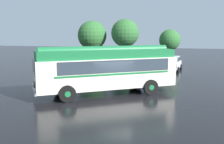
{
  "coord_description": "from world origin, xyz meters",
  "views": [
    {
      "loc": [
        4.42,
        -17.26,
        4.42
      ],
      "look_at": [
        -0.82,
        2.1,
        1.4
      ],
      "focal_mm": 42.0,
      "sensor_mm": 36.0,
      "label": 1
    }
  ],
  "objects_px": {
    "vintage_bus": "(106,68)",
    "car_near_left": "(104,61)",
    "car_far_right": "(172,63)",
    "car_mid_right": "(149,62)",
    "car_mid_left": "(124,62)"
  },
  "relations": [
    {
      "from": "car_far_right",
      "to": "car_near_left",
      "type": "bearing_deg",
      "value": 175.84
    },
    {
      "from": "car_near_left",
      "to": "car_far_right",
      "type": "height_order",
      "value": "same"
    },
    {
      "from": "car_mid_right",
      "to": "car_far_right",
      "type": "bearing_deg",
      "value": -17.95
    },
    {
      "from": "car_mid_right",
      "to": "car_far_right",
      "type": "relative_size",
      "value": 0.99
    },
    {
      "from": "car_mid_right",
      "to": "car_far_right",
      "type": "distance_m",
      "value": 2.94
    },
    {
      "from": "vintage_bus",
      "to": "car_mid_left",
      "type": "bearing_deg",
      "value": 96.92
    },
    {
      "from": "vintage_bus",
      "to": "car_near_left",
      "type": "relative_size",
      "value": 2.29
    },
    {
      "from": "car_near_left",
      "to": "car_mid_right",
      "type": "height_order",
      "value": "same"
    },
    {
      "from": "vintage_bus",
      "to": "car_mid_left",
      "type": "relative_size",
      "value": 2.25
    },
    {
      "from": "car_mid_left",
      "to": "car_mid_right",
      "type": "relative_size",
      "value": 0.99
    },
    {
      "from": "vintage_bus",
      "to": "car_far_right",
      "type": "relative_size",
      "value": 2.21
    },
    {
      "from": "car_near_left",
      "to": "car_far_right",
      "type": "bearing_deg",
      "value": -4.16
    },
    {
      "from": "vintage_bus",
      "to": "car_near_left",
      "type": "distance_m",
      "value": 14.78
    },
    {
      "from": "car_near_left",
      "to": "car_mid_right",
      "type": "xyz_separation_m",
      "value": [
        5.71,
        0.29,
        0.0
      ]
    },
    {
      "from": "vintage_bus",
      "to": "car_near_left",
      "type": "height_order",
      "value": "vintage_bus"
    }
  ]
}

